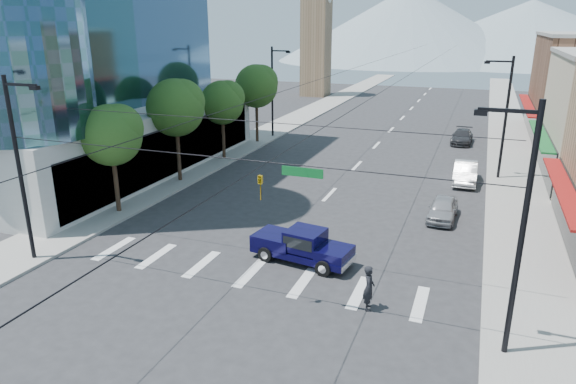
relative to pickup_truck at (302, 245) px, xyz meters
The scene contains 18 objects.
ground 3.99m from the pickup_truck, 114.72° to the right, with size 160.00×160.00×0.00m, color #28282B.
sidewalk_left 38.93m from the pickup_truck, 110.49° to the left, with size 4.00×120.00×0.15m, color gray.
sidewalk_right 37.92m from the pickup_truck, 74.12° to the left, with size 4.00×120.00×0.15m, color gray.
clock_tower 61.98m from the pickup_truck, 107.23° to the left, with size 4.80×4.80×20.40m.
mountain_left 147.75m from the pickup_truck, 96.48° to the left, with size 80.00×80.00×22.00m, color gray.
mountain_right 157.75m from the pickup_truck, 83.30° to the left, with size 90.00×90.00×18.00m, color gray.
tree_near 13.59m from the pickup_truck, 168.60° to the left, with size 3.65×3.64×6.71m.
tree_midnear 16.58m from the pickup_truck, 143.03° to the left, with size 4.09×4.09×7.52m.
tree_midfar 21.27m from the pickup_truck, 127.48° to the left, with size 3.65×3.64×6.71m.
tree_far 27.17m from the pickup_truck, 118.32° to the left, with size 4.09×4.09×7.52m.
signal_rig 6.06m from the pickup_truck, 107.56° to the right, with size 21.80×0.20×9.00m.
lamp_pole_nw 29.46m from the pickup_truck, 114.92° to the left, with size 2.00×0.25×9.00m.
lamp_pole_ne 20.95m from the pickup_truck, 63.92° to the left, with size 2.00×0.25×9.00m.
pickup_truck is the anchor object (origin of this frame).
pedestrian 5.13m from the pickup_truck, 38.59° to the right, with size 0.70×0.46×1.93m, color black.
parked_car_near 10.31m from the pickup_truck, 54.61° to the left, with size 1.56×3.89×1.32m, color #A1A1A6.
parked_car_mid 18.00m from the pickup_truck, 67.61° to the left, with size 1.61×4.61×1.52m, color white.
parked_car_far 30.79m from the pickup_truck, 78.82° to the left, with size 1.87×4.59×1.33m, color #333235.
Camera 1 is at (9.13, -18.13, 11.15)m, focal length 32.00 mm.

